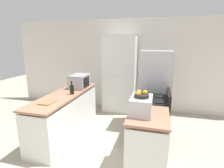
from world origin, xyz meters
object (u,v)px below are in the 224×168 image
object	(u,v)px
pantry_cabinet	(119,75)
fruit_bowl	(141,95)
stove	(151,120)
wine_bottle	(72,89)
microwave	(80,81)
refrigerator	(155,90)
toaster_oven	(141,105)

from	to	relation	value
pantry_cabinet	fruit_bowl	size ratio (longest dim) A/B	9.67
stove	fruit_bowl	world-z (taller)	fruit_bowl
pantry_cabinet	wine_bottle	distance (m)	1.73
stove	wine_bottle	world-z (taller)	wine_bottle
microwave	stove	bearing A→B (deg)	-13.56
pantry_cabinet	wine_bottle	bearing A→B (deg)	-111.63
wine_bottle	refrigerator	bearing A→B (deg)	28.15
refrigerator	stove	bearing A→B (deg)	-91.87
microwave	wine_bottle	world-z (taller)	microwave
stove	microwave	bearing A→B (deg)	166.44
pantry_cabinet	wine_bottle	xyz separation A→B (m)	(-0.64, -1.61, -0.05)
pantry_cabinet	microwave	size ratio (longest dim) A/B	4.23
stove	fruit_bowl	size ratio (longest dim) A/B	4.88
refrigerator	fruit_bowl	distance (m)	1.57
pantry_cabinet	fruit_bowl	bearing A→B (deg)	-69.48
microwave	toaster_oven	distance (m)	1.95
microwave	refrigerator	bearing A→B (deg)	11.34
pantry_cabinet	wine_bottle	world-z (taller)	pantry_cabinet
stove	toaster_oven	bearing A→B (deg)	-100.15
wine_bottle	fruit_bowl	xyz separation A→B (m)	(1.48, -0.64, 0.19)
fruit_bowl	stove	bearing A→B (deg)	79.65
toaster_oven	pantry_cabinet	bearing A→B (deg)	110.63
stove	toaster_oven	xyz separation A→B (m)	(-0.14, -0.77, 0.57)
microwave	toaster_oven	world-z (taller)	microwave
wine_bottle	toaster_oven	xyz separation A→B (m)	(1.48, -0.64, 0.03)
pantry_cabinet	toaster_oven	distance (m)	2.40
stove	wine_bottle	size ratio (longest dim) A/B	3.82
microwave	pantry_cabinet	bearing A→B (deg)	56.38
microwave	fruit_bowl	distance (m)	1.96
toaster_oven	fruit_bowl	size ratio (longest dim) A/B	2.08
fruit_bowl	refrigerator	bearing A→B (deg)	83.81
microwave	toaster_oven	bearing A→B (deg)	-37.06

